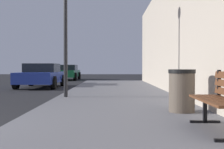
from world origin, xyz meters
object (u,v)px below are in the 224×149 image
object	(u,v)px
car_blue	(43,75)
car_green	(68,72)
trash_bin	(183,91)
street_lamp	(67,8)

from	to	relation	value
car_blue	car_green	distance (m)	9.21
trash_bin	car_blue	size ratio (longest dim) A/B	0.21
trash_bin	car_green	bearing A→B (deg)	105.57
car_blue	street_lamp	bearing A→B (deg)	109.51
car_blue	car_green	size ratio (longest dim) A/B	0.94
car_blue	car_green	bearing A→B (deg)	-89.77
street_lamp	car_green	xyz separation A→B (m)	(-2.33, 15.70, -2.29)
street_lamp	car_blue	distance (m)	7.25
car_blue	car_green	xyz separation A→B (m)	(-0.04, 9.21, -0.00)
street_lamp	car_green	size ratio (longest dim) A/B	0.90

